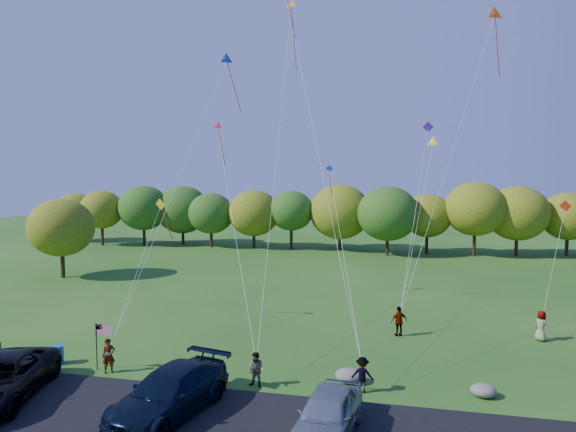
# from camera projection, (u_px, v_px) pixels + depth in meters

# --- Properties ---
(ground) EXTENTS (140.00, 140.00, 0.00)m
(ground) POSITION_uv_depth(u_px,v_px,m) (242.00, 381.00, 22.83)
(ground) COLOR #215718
(ground) RESTS_ON ground
(asphalt_lane) EXTENTS (44.00, 6.00, 0.06)m
(asphalt_lane) POSITION_uv_depth(u_px,v_px,m) (209.00, 424.00, 18.93)
(asphalt_lane) COLOR black
(asphalt_lane) RESTS_ON ground
(treeline) EXTENTS (76.65, 28.22, 8.42)m
(treeline) POSITION_uv_depth(u_px,v_px,m) (334.00, 212.00, 57.61)
(treeline) COLOR #3C2516
(treeline) RESTS_ON ground
(minivan_dark) EXTENTS (4.26, 6.62, 1.70)m
(minivan_dark) POSITION_uv_depth(u_px,v_px,m) (1.00, 379.00, 20.89)
(minivan_dark) COLOR black
(minivan_dark) RESTS_ON asphalt_lane
(minivan_navy) EXTENTS (3.62, 6.27, 1.71)m
(minivan_navy) POSITION_uv_depth(u_px,v_px,m) (169.00, 393.00, 19.56)
(minivan_navy) COLOR black
(minivan_navy) RESTS_ON asphalt_lane
(minivan_silver) EXTENTS (2.44, 4.90, 1.60)m
(minivan_silver) POSITION_uv_depth(u_px,v_px,m) (327.00, 414.00, 17.96)
(minivan_silver) COLOR #979CA1
(minivan_silver) RESTS_ON asphalt_lane
(flyer_a) EXTENTS (0.69, 0.67, 1.60)m
(flyer_a) POSITION_uv_depth(u_px,v_px,m) (109.00, 356.00, 23.75)
(flyer_a) COLOR #4C4C59
(flyer_a) RESTS_ON ground
(flyer_b) EXTENTS (0.83, 0.71, 1.52)m
(flyer_b) POSITION_uv_depth(u_px,v_px,m) (256.00, 370.00, 22.20)
(flyer_b) COLOR #4C4C59
(flyer_b) RESTS_ON ground
(flyer_c) EXTENTS (1.02, 0.63, 1.52)m
(flyer_c) POSITION_uv_depth(u_px,v_px,m) (362.00, 375.00, 21.67)
(flyer_c) COLOR #4C4C59
(flyer_c) RESTS_ON ground
(flyer_d) EXTENTS (1.07, 0.81, 1.69)m
(flyer_d) POSITION_uv_depth(u_px,v_px,m) (399.00, 321.00, 29.03)
(flyer_d) COLOR #4C4C59
(flyer_d) RESTS_ON ground
(flyer_e) EXTENTS (0.93, 0.97, 1.68)m
(flyer_e) POSITION_uv_depth(u_px,v_px,m) (541.00, 326.00, 28.20)
(flyer_e) COLOR #4C4C59
(flyer_e) RESTS_ON ground
(trash_barrel) EXTENTS (0.59, 0.59, 0.89)m
(trash_barrel) POSITION_uv_depth(u_px,v_px,m) (57.00, 355.00, 24.88)
(trash_barrel) COLOR blue
(trash_barrel) RESTS_ON ground
(flag_assembly) EXTENTS (0.83, 0.54, 2.24)m
(flag_assembly) POSITION_uv_depth(u_px,v_px,m) (101.00, 336.00, 23.96)
(flag_assembly) COLOR black
(flag_assembly) RESTS_ON ground
(boulder_near) EXTENTS (1.27, 0.99, 0.63)m
(boulder_near) POSITION_uv_depth(u_px,v_px,m) (349.00, 376.00, 22.68)
(boulder_near) COLOR gray
(boulder_near) RESTS_ON ground
(boulder_far) EXTENTS (1.05, 0.87, 0.54)m
(boulder_far) POSITION_uv_depth(u_px,v_px,m) (483.00, 390.00, 21.25)
(boulder_far) COLOR gray
(boulder_far) RESTS_ON ground
(kites_aloft) EXTENTS (24.93, 11.81, 17.04)m
(kites_aloft) POSITION_uv_depth(u_px,v_px,m) (335.00, 46.00, 33.39)
(kites_aloft) COLOR #F34E1B
(kites_aloft) RESTS_ON ground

